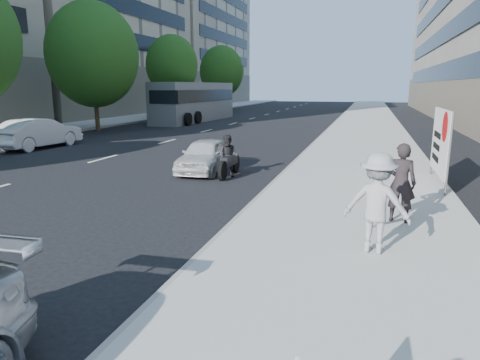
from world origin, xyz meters
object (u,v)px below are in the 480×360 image
(white_sedan_mid, at_px, (39,133))
(motorcycle, at_px, (229,158))
(pedestrian_woman, at_px, (401,183))
(jogger, at_px, (377,203))
(protest_banner, at_px, (440,142))
(white_sedan_near, at_px, (205,155))
(bus, at_px, (195,102))

(white_sedan_mid, distance_m, motorcycle, 11.76)
(pedestrian_woman, relative_size, white_sedan_mid, 0.38)
(jogger, bearing_deg, protest_banner, -96.48)
(jogger, xyz_separation_m, white_sedan_mid, (-15.78, 9.81, -0.29))
(white_sedan_mid, bearing_deg, protest_banner, 172.37)
(white_sedan_near, height_order, bus, bus)
(jogger, relative_size, white_sedan_near, 0.51)
(jogger, height_order, bus, bus)
(pedestrian_woman, height_order, white_sedan_near, pedestrian_woman)
(white_sedan_near, bearing_deg, jogger, -52.48)
(pedestrian_woman, bearing_deg, bus, -48.27)
(white_sedan_near, relative_size, white_sedan_mid, 0.77)
(bus, bearing_deg, white_sedan_mid, -90.36)
(pedestrian_woman, distance_m, bus, 29.97)
(jogger, height_order, protest_banner, protest_banner)
(motorcycle, bearing_deg, white_sedan_mid, 160.41)
(pedestrian_woman, distance_m, motorcycle, 6.56)
(jogger, height_order, motorcycle, jogger)
(jogger, xyz_separation_m, protest_banner, (1.82, 6.15, 0.37))
(white_sedan_near, distance_m, white_sedan_mid, 10.52)
(motorcycle, bearing_deg, white_sedan_near, 149.46)
(jogger, xyz_separation_m, pedestrian_woman, (0.51, 1.94, -0.03))
(protest_banner, relative_size, bus, 0.25)
(motorcycle, height_order, bus, bus)
(pedestrian_woman, bearing_deg, protest_banner, -96.46)
(protest_banner, bearing_deg, white_sedan_near, 176.58)
(white_sedan_near, bearing_deg, pedestrian_woman, -40.22)
(pedestrian_woman, height_order, motorcycle, pedestrian_woman)
(pedestrian_woman, relative_size, motorcycle, 0.83)
(pedestrian_woman, relative_size, protest_banner, 0.56)
(white_sedan_near, bearing_deg, bus, 109.80)
(white_sedan_mid, bearing_deg, pedestrian_woman, 158.33)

